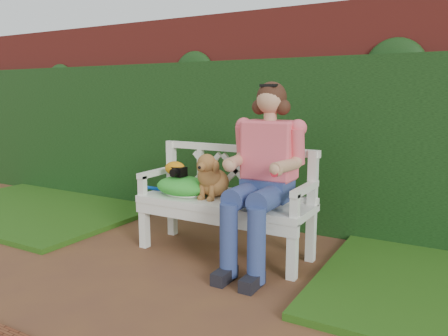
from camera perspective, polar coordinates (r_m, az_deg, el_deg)
The scene contains 11 objects.
ground at distance 3.42m, azimuth -9.59°, elevation -13.92°, with size 60.00×60.00×0.00m, color #553122.
brick_wall at distance 4.76m, azimuth 4.70°, elevation 6.49°, with size 10.00×0.30×2.20m, color maroon.
ivy_hedge at distance 4.59m, azimuth 3.49°, elevation 3.25°, with size 10.00×0.18×1.70m, color #1E4619.
grass_left at distance 5.68m, azimuth -22.81°, elevation -4.72°, with size 2.60×2.00×0.05m, color black.
garden_bench at distance 3.76m, azimuth 0.00°, elevation -7.68°, with size 1.58×0.60×0.48m, color silver, non-canonical shape.
seated_woman at distance 3.45m, azimuth 5.58°, elevation -0.94°, with size 0.62×0.82×1.46m, color red, non-canonical shape.
dog at distance 3.73m, azimuth -1.50°, elevation -0.91°, with size 0.26×0.36×0.40m, color #B4743B, non-canonical shape.
tennis_racket at distance 3.91m, azimuth -5.52°, elevation -3.15°, with size 0.69×0.29×0.03m, color white, non-canonical shape.
green_bag at distance 3.86m, azimuth -5.39°, elevation -2.29°, with size 0.49×0.38×0.17m, color #159226, non-canonical shape.
camera_item at distance 3.84m, azimuth -5.92°, elevation -0.47°, with size 0.12×0.09×0.08m, color black.
baseball_glove at distance 3.90m, azimuth -6.41°, elevation -0.03°, with size 0.19×0.14×0.12m, color orange.
Camera 1 is at (2.01, -2.41, 1.36)m, focal length 35.00 mm.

